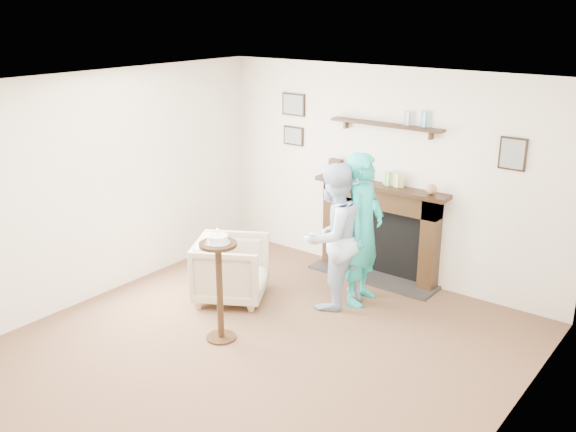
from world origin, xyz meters
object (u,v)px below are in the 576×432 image
at_px(woman, 360,300).
at_px(pedestal_table, 219,272).
at_px(armchair, 232,298).
at_px(man, 331,304).

bearing_deg(woman, pedestal_table, 150.44).
relative_size(armchair, woman, 0.46).
bearing_deg(pedestal_table, man, 70.67).
xyz_separation_m(armchair, woman, (1.18, 0.83, 0.00)).
distance_m(woman, pedestal_table, 1.85).
bearing_deg(armchair, pedestal_table, -174.34).
bearing_deg(armchair, man, -90.89).
height_order(armchair, woman, woman).
xyz_separation_m(woman, pedestal_table, (-0.65, -1.58, 0.71)).
height_order(armchair, pedestal_table, pedestal_table).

